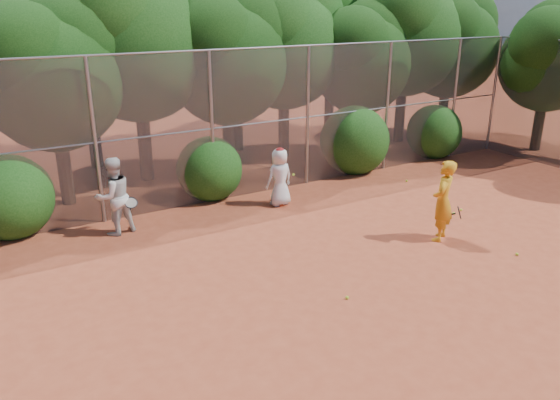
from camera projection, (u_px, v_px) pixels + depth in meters
ground at (389, 282)px, 10.62m from camera, size 80.00×80.00×0.00m
fence_back at (242, 123)px, 14.71m from camera, size 20.05×0.09×4.03m
tree_2 at (52, 68)px, 13.60m from camera, size 3.99×3.47×5.47m
tree_3 at (137, 30)px, 15.34m from camera, size 4.89×4.26×6.70m
tree_4 at (227, 51)px, 16.26m from camera, size 4.19×3.64×5.73m
tree_5 at (285, 37)px, 18.01m from camera, size 4.51×3.92×6.17m
tree_6 at (362, 54)px, 18.59m from camera, size 3.86×3.36×5.29m
tree_7 at (407, 26)px, 20.00m from camera, size 4.77×4.14×6.53m
tree_8 at (451, 38)px, 20.87m from camera, size 4.25×3.70×5.82m
tree_10 at (82, 19)px, 16.56m from camera, size 5.15×4.48×7.06m
tree_11 at (236, 32)px, 18.78m from camera, size 4.64×4.03×6.35m
tree_12 at (332, 19)px, 21.31m from camera, size 5.02×4.37×6.88m
tree_13 at (550, 53)px, 18.98m from camera, size 3.86×3.36×5.29m
bush_0 at (8, 193)px, 12.50m from camera, size 2.00×2.00×2.00m
bush_1 at (209, 166)px, 14.93m from camera, size 1.80×1.80×1.80m
bush_2 at (355, 137)px, 17.25m from camera, size 2.20×2.20×2.20m
bush_3 at (434, 129)px, 18.98m from camera, size 1.90×1.90×1.90m
player_yellow at (443, 201)px, 12.22m from camera, size 0.90×0.74×1.87m
player_teen at (280, 177)px, 14.40m from camera, size 0.80×0.55×1.58m
player_white at (114, 196)px, 12.55m from camera, size 1.04×0.89×1.84m
ball_0 at (454, 213)px, 13.96m from camera, size 0.07×0.07×0.07m
ball_1 at (444, 208)px, 14.35m from camera, size 0.07×0.07×0.07m
ball_2 at (517, 254)px, 11.70m from camera, size 0.07×0.07×0.07m
ball_3 at (461, 210)px, 14.20m from camera, size 0.07×0.07×0.07m
ball_4 at (347, 298)px, 9.98m from camera, size 0.07×0.07×0.07m
ball_5 at (407, 181)px, 16.50m from camera, size 0.07×0.07×0.07m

